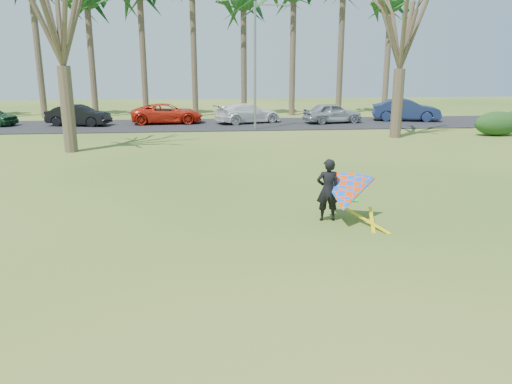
{
  "coord_description": "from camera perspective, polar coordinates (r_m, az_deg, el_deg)",
  "views": [
    {
      "loc": [
        -1.3,
        -10.6,
        4.45
      ],
      "look_at": [
        0.0,
        2.0,
        1.1
      ],
      "focal_mm": 35.0,
      "sensor_mm": 36.0,
      "label": 1
    }
  ],
  "objects": [
    {
      "name": "car_4",
      "position": [
        36.88,
        8.72,
        8.93
      ],
      "size": [
        4.47,
        2.48,
        1.44
      ],
      "primitive_type": "imported",
      "rotation": [
        0.0,
        0.0,
        1.77
      ],
      "color": "#9599A1",
      "rests_on": "parking_strip"
    },
    {
      "name": "bare_tree_left",
      "position": [
        26.58,
        -21.72,
        19.15
      ],
      "size": [
        6.6,
        6.6,
        9.7
      ],
      "color": "#4F3E2F",
      "rests_on": "ground"
    },
    {
      "name": "car_3",
      "position": [
        36.48,
        -0.92,
        9.01
      ],
      "size": [
        5.21,
        3.56,
        1.4
      ],
      "primitive_type": "imported",
      "rotation": [
        0.0,
        0.0,
        1.94
      ],
      "color": "white",
      "rests_on": "parking_strip"
    },
    {
      "name": "parking_strip",
      "position": [
        35.9,
        -3.81,
        7.71
      ],
      "size": [
        46.0,
        7.0,
        0.06
      ],
      "primitive_type": "cube",
      "color": "black",
      "rests_on": "ground"
    },
    {
      "name": "car_1",
      "position": [
        37.02,
        -19.63,
        8.26
      ],
      "size": [
        4.53,
        2.44,
        1.42
      ],
      "primitive_type": "imported",
      "rotation": [
        0.0,
        0.0,
        1.34
      ],
      "color": "black",
      "rests_on": "parking_strip"
    },
    {
      "name": "streetlight",
      "position": [
        32.79,
        0.17,
        14.84
      ],
      "size": [
        2.28,
        0.18,
        8.0
      ],
      "color": "gray",
      "rests_on": "ground"
    },
    {
      "name": "hedge_near",
      "position": [
        33.91,
        25.92,
        7.05
      ],
      "size": [
        2.94,
        1.33,
        1.47
      ],
      "primitive_type": "ellipsoid",
      "color": "#193B15",
      "rests_on": "ground"
    },
    {
      "name": "kite_flyer",
      "position": [
        14.17,
        9.96,
        -0.12
      ],
      "size": [
        2.13,
        2.39,
        2.02
      ],
      "color": "black",
      "rests_on": "ground"
    },
    {
      "name": "ground",
      "position": [
        11.57,
        1.03,
        -7.81
      ],
      "size": [
        100.0,
        100.0,
        0.0
      ],
      "primitive_type": "plane",
      "color": "#1E5512",
      "rests_on": "ground"
    },
    {
      "name": "car_5",
      "position": [
        39.47,
        16.77,
        8.99
      ],
      "size": [
        5.17,
        2.88,
        1.62
      ],
      "primitive_type": "imported",
      "rotation": [
        0.0,
        0.0,
        1.32
      ],
      "color": "navy",
      "rests_on": "parking_strip"
    },
    {
      "name": "bare_tree_right",
      "position": [
        30.83,
        16.47,
        18.18
      ],
      "size": [
        6.27,
        6.27,
        9.21
      ],
      "color": "#4E3C2E",
      "rests_on": "ground"
    },
    {
      "name": "palm_9",
      "position": [
        44.58,
        15.19,
        20.4
      ],
      "size": [
        4.84,
        4.84,
        10.84
      ],
      "color": "brown",
      "rests_on": "ground"
    },
    {
      "name": "car_2",
      "position": [
        36.76,
        -10.12,
        8.83
      ],
      "size": [
        5.2,
        2.64,
        1.41
      ],
      "primitive_type": "imported",
      "rotation": [
        0.0,
        0.0,
        1.63
      ],
      "color": "red",
      "rests_on": "parking_strip"
    }
  ]
}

